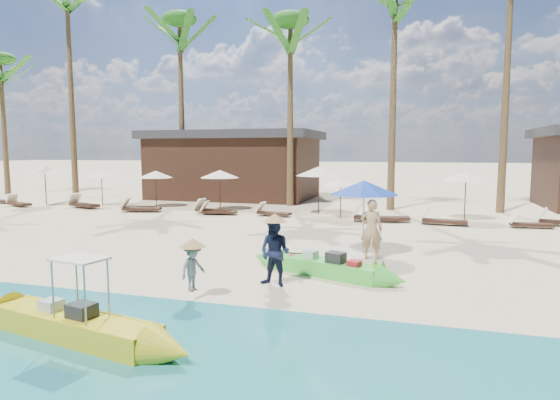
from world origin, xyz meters
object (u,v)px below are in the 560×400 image
(yellow_canoe, at_px, (74,325))
(tourist, at_px, (371,229))
(blue_umbrella, at_px, (364,188))
(green_canoe, at_px, (322,266))

(yellow_canoe, relative_size, tourist, 3.06)
(yellow_canoe, xyz_separation_m, blue_umbrella, (3.77, 7.81, 1.75))
(green_canoe, height_order, blue_umbrella, blue_umbrella)
(yellow_canoe, bearing_deg, blue_umbrella, 74.68)
(green_canoe, bearing_deg, tourist, 84.35)
(yellow_canoe, height_order, blue_umbrella, blue_umbrella)
(green_canoe, relative_size, yellow_canoe, 0.89)
(blue_umbrella, bearing_deg, green_canoe, -103.87)
(tourist, distance_m, blue_umbrella, 1.35)
(green_canoe, xyz_separation_m, yellow_canoe, (-3.09, -5.06, 0.02))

